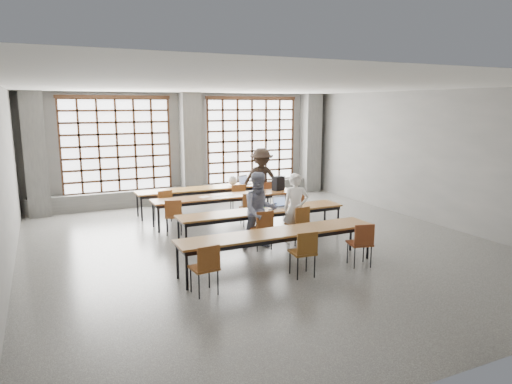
{
  "coord_description": "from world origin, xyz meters",
  "views": [
    {
      "loc": [
        -4.33,
        -8.89,
        3.11
      ],
      "look_at": [
        0.05,
        0.4,
        1.15
      ],
      "focal_mm": 32.0,
      "sensor_mm": 36.0,
      "label": 1
    }
  ],
  "objects_px": {
    "desk_row_c": "(262,213)",
    "student_back": "(262,180)",
    "green_box": "(259,207)",
    "chair_front_right": "(299,221)",
    "chair_mid_left": "(174,213)",
    "backpack": "(278,183)",
    "chair_mid_centre": "(249,206)",
    "chair_near_right": "(361,240)",
    "chair_near_left": "(206,264)",
    "laptop_back": "(245,182)",
    "desk_row_a": "(205,190)",
    "desk_row_b": "(226,198)",
    "plastic_bag": "(233,180)",
    "red_pouch": "(204,265)",
    "phone": "(271,210)",
    "chair_near_mid": "(304,249)",
    "chair_back_left": "(164,202)",
    "student_female": "(260,211)",
    "desk_row_d": "(279,235)",
    "mouse": "(298,205)",
    "student_male": "(296,209)",
    "chair_back_mid": "(238,196)",
    "chair_mid_right": "(296,201)",
    "laptop_front": "(281,204)",
    "chair_back_right": "(264,193)"
  },
  "relations": [
    {
      "from": "chair_mid_left",
      "to": "chair_near_mid",
      "type": "distance_m",
      "value": 4.01
    },
    {
      "from": "chair_near_right",
      "to": "mouse",
      "type": "height_order",
      "value": "chair_near_right"
    },
    {
      "from": "green_box",
      "to": "chair_front_right",
      "type": "bearing_deg",
      "value": -47.01
    },
    {
      "from": "chair_mid_centre",
      "to": "laptop_back",
      "type": "bearing_deg",
      "value": 68.95
    },
    {
      "from": "laptop_back",
      "to": "chair_front_right",
      "type": "bearing_deg",
      "value": -96.4
    },
    {
      "from": "student_male",
      "to": "desk_row_b",
      "type": "bearing_deg",
      "value": 125.81
    },
    {
      "from": "desk_row_b",
      "to": "backpack",
      "type": "distance_m",
      "value": 1.62
    },
    {
      "from": "green_box",
      "to": "plastic_bag",
      "type": "xyz_separation_m",
      "value": [
        0.68,
        3.27,
        0.1
      ]
    },
    {
      "from": "green_box",
      "to": "backpack",
      "type": "distance_m",
      "value": 2.47
    },
    {
      "from": "mouse",
      "to": "red_pouch",
      "type": "height_order",
      "value": "mouse"
    },
    {
      "from": "green_box",
      "to": "chair_near_left",
      "type": "bearing_deg",
      "value": -130.92
    },
    {
      "from": "green_box",
      "to": "phone",
      "type": "xyz_separation_m",
      "value": [
        0.23,
        -0.18,
        -0.04
      ]
    },
    {
      "from": "chair_back_mid",
      "to": "green_box",
      "type": "bearing_deg",
      "value": -102.37
    },
    {
      "from": "desk_row_d",
      "to": "plastic_bag",
      "type": "bearing_deg",
      "value": 77.28
    },
    {
      "from": "phone",
      "to": "chair_near_mid",
      "type": "bearing_deg",
      "value": -102.48
    },
    {
      "from": "mouse",
      "to": "backpack",
      "type": "xyz_separation_m",
      "value": [
        0.53,
        2.03,
        0.18
      ]
    },
    {
      "from": "student_female",
      "to": "student_back",
      "type": "bearing_deg",
      "value": 71.81
    },
    {
      "from": "chair_mid_centre",
      "to": "student_back",
      "type": "bearing_deg",
      "value": 53.93
    },
    {
      "from": "chair_back_left",
      "to": "student_female",
      "type": "relative_size",
      "value": 0.52
    },
    {
      "from": "desk_row_d",
      "to": "mouse",
      "type": "xyz_separation_m",
      "value": [
        1.48,
        1.77,
        0.08
      ]
    },
    {
      "from": "green_box",
      "to": "plastic_bag",
      "type": "distance_m",
      "value": 3.34
    },
    {
      "from": "chair_back_left",
      "to": "chair_back_mid",
      "type": "relative_size",
      "value": 1.0
    },
    {
      "from": "chair_near_mid",
      "to": "laptop_front",
      "type": "xyz_separation_m",
      "value": [
        0.88,
        2.53,
        0.25
      ]
    },
    {
      "from": "laptop_front",
      "to": "phone",
      "type": "height_order",
      "value": "laptop_front"
    },
    {
      "from": "chair_near_left",
      "to": "phone",
      "type": "distance_m",
      "value": 3.34
    },
    {
      "from": "chair_mid_centre",
      "to": "chair_near_right",
      "type": "xyz_separation_m",
      "value": [
        0.69,
        -3.75,
        0.0
      ]
    },
    {
      "from": "chair_mid_left",
      "to": "backpack",
      "type": "distance_m",
      "value": 3.32
    },
    {
      "from": "desk_row_a",
      "to": "chair_back_right",
      "type": "xyz_separation_m",
      "value": [
        1.62,
        -0.63,
        -0.13
      ]
    },
    {
      "from": "desk_row_a",
      "to": "chair_near_right",
      "type": "bearing_deg",
      "value": -77.96
    },
    {
      "from": "desk_row_c",
      "to": "student_back",
      "type": "bearing_deg",
      "value": 64.52
    },
    {
      "from": "chair_near_mid",
      "to": "laptop_back",
      "type": "relative_size",
      "value": 1.97
    },
    {
      "from": "laptop_back",
      "to": "green_box",
      "type": "distance_m",
      "value": 3.51
    },
    {
      "from": "desk_row_d",
      "to": "chair_back_right",
      "type": "distance_m",
      "value": 4.85
    },
    {
      "from": "student_back",
      "to": "red_pouch",
      "type": "xyz_separation_m",
      "value": [
        -3.56,
        -5.14,
        -0.43
      ]
    },
    {
      "from": "desk_row_b",
      "to": "chair_mid_centre",
      "type": "bearing_deg",
      "value": -58.44
    },
    {
      "from": "chair_front_right",
      "to": "chair_near_mid",
      "type": "distance_m",
      "value": 2.03
    },
    {
      "from": "desk_row_b",
      "to": "plastic_bag",
      "type": "xyz_separation_m",
      "value": [
        0.76,
        1.39,
        0.21
      ]
    },
    {
      "from": "student_female",
      "to": "mouse",
      "type": "bearing_deg",
      "value": 29.16
    },
    {
      "from": "desk_row_d",
      "to": "chair_back_mid",
      "type": "xyz_separation_m",
      "value": [
        1.05,
        4.47,
        -0.13
      ]
    },
    {
      "from": "chair_near_right",
      "to": "laptop_back",
      "type": "distance_m",
      "value": 5.83
    },
    {
      "from": "backpack",
      "to": "plastic_bag",
      "type": "distance_m",
      "value": 1.59
    },
    {
      "from": "chair_back_left",
      "to": "chair_near_mid",
      "type": "relative_size",
      "value": 1.0
    },
    {
      "from": "chair_near_mid",
      "to": "student_male",
      "type": "relative_size",
      "value": 0.55
    },
    {
      "from": "student_back",
      "to": "desk_row_a",
      "type": "bearing_deg",
      "value": 178.57
    },
    {
      "from": "desk_row_d",
      "to": "laptop_back",
      "type": "distance_m",
      "value": 5.44
    },
    {
      "from": "student_male",
      "to": "chair_mid_right",
      "type": "bearing_deg",
      "value": 79.19
    },
    {
      "from": "student_male",
      "to": "chair_mid_centre",
      "type": "bearing_deg",
      "value": 119.85
    },
    {
      "from": "chair_mid_left",
      "to": "chair_near_left",
      "type": "xyz_separation_m",
      "value": [
        -0.47,
        -3.75,
        0.0
      ]
    },
    {
      "from": "desk_row_c",
      "to": "laptop_back",
      "type": "xyz_separation_m",
      "value": [
        1.06,
        3.41,
        0.13
      ]
    },
    {
      "from": "chair_back_left",
      "to": "backpack",
      "type": "height_order",
      "value": "backpack"
    }
  ]
}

